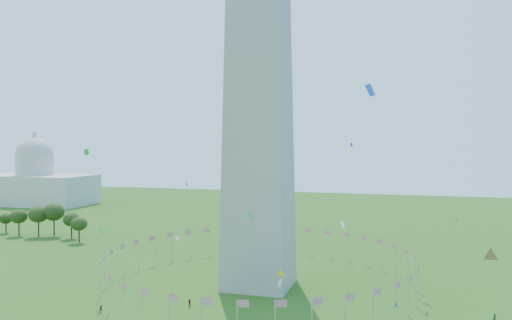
{
  "coord_description": "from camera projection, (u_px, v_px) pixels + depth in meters",
  "views": [
    {
      "loc": [
        35.48,
        -75.46,
        37.86
      ],
      "look_at": [
        3.48,
        35.0,
        33.84
      ],
      "focal_mm": 35.0,
      "sensor_mm": 36.0,
      "label": 1
    }
  ],
  "objects": [
    {
      "name": "flag_ring",
      "position": [
        259.0,
        269.0,
        131.46
      ],
      "size": [
        80.24,
        80.24,
        9.0
      ],
      "color": "silver",
      "rests_on": "ground"
    },
    {
      "name": "tree_line_west",
      "position": [
        36.0,
        223.0,
        200.13
      ],
      "size": [
        54.96,
        16.06,
        13.12
      ],
      "color": "#324C19",
      "rests_on": "ground"
    },
    {
      "name": "capitol_building",
      "position": [
        35.0,
        167.0,
        305.66
      ],
      "size": [
        70.0,
        35.0,
        46.0
      ],
      "primitive_type": null,
      "color": "beige",
      "rests_on": "ground"
    },
    {
      "name": "kites_aloft",
      "position": [
        285.0,
        232.0,
        99.88
      ],
      "size": [
        91.48,
        62.24,
        41.63
      ],
      "color": "yellow",
      "rests_on": "ground"
    }
  ]
}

